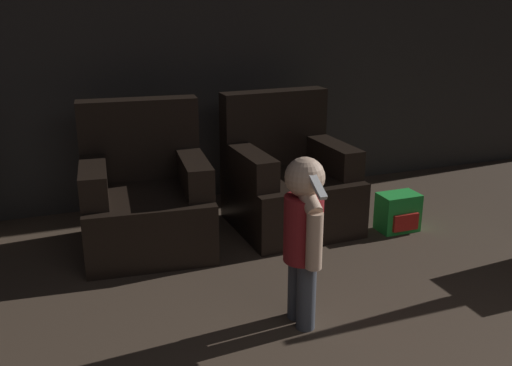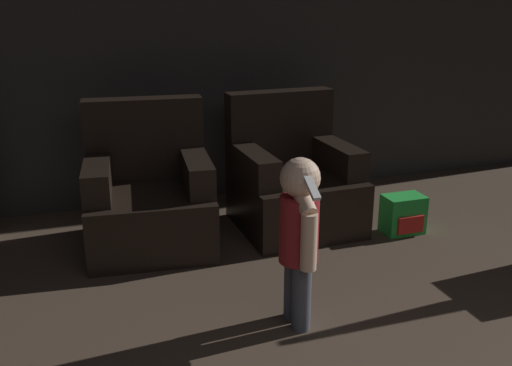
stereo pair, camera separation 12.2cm
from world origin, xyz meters
name	(u,v)px [view 2 (the right image)]	position (x,y,z in m)	size (l,w,h in m)	color
wall_back	(229,31)	(0.00, 4.50, 1.30)	(8.40, 0.05, 2.60)	#33302D
armchair_left	(149,197)	(-0.77, 3.71, 0.32)	(0.85, 0.85, 0.92)	black
armchair_right	(292,182)	(0.23, 3.71, 0.32)	(0.80, 0.80, 0.92)	black
person_toddler	(299,230)	(-0.23, 2.48, 0.51)	(0.19, 0.34, 0.86)	#474C56
toy_backpack	(403,214)	(0.89, 3.33, 0.13)	(0.27, 0.20, 0.26)	green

